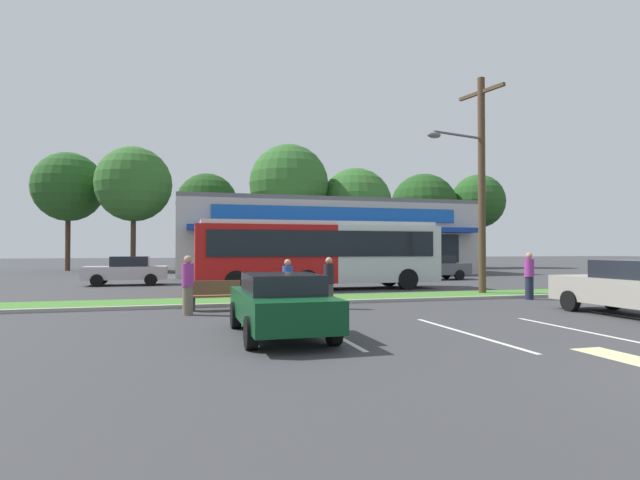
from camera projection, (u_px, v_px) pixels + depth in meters
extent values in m
cube|color=#427A2D|center=(395.00, 297.00, 19.74)|extent=(56.00, 2.20, 0.12)
cube|color=#99968C|center=(408.00, 300.00, 18.57)|extent=(56.00, 0.24, 0.12)
cube|color=silver|center=(330.00, 332.00, 11.68)|extent=(0.12, 4.80, 0.01)
cube|color=silver|center=(467.00, 333.00, 11.47)|extent=(0.12, 4.80, 0.01)
cube|color=silver|center=(587.00, 332.00, 11.66)|extent=(0.12, 4.80, 0.01)
cube|color=beige|center=(619.00, 356.00, 9.00)|extent=(0.70, 1.60, 0.01)
cube|color=#BCB7AD|center=(321.00, 240.00, 41.04)|extent=(22.63, 10.28, 5.44)
cube|color=black|center=(340.00, 254.00, 36.03)|extent=(19.01, 0.08, 2.83)
cube|color=#14389E|center=(343.00, 229.00, 35.43)|extent=(21.27, 1.40, 0.35)
cube|color=#1959AD|center=(340.00, 214.00, 36.04)|extent=(18.10, 0.16, 0.98)
cube|color=slate|center=(321.00, 204.00, 41.09)|extent=(22.63, 10.28, 0.30)
cylinder|color=#473323|center=(68.00, 242.00, 45.73)|extent=(0.44, 0.44, 5.28)
sphere|color=#23511E|center=(68.00, 187.00, 45.83)|extent=(6.25, 6.25, 6.25)
cylinder|color=#473323|center=(133.00, 242.00, 43.81)|extent=(0.44, 0.44, 5.19)
sphere|color=#2D6026|center=(134.00, 184.00, 43.91)|extent=(6.50, 6.50, 6.50)
cylinder|color=#473323|center=(207.00, 248.00, 50.02)|extent=(0.44, 0.44, 4.20)
sphere|color=#1E4719|center=(207.00, 204.00, 50.11)|extent=(6.04, 6.04, 6.04)
cylinder|color=#473323|center=(289.00, 242.00, 48.60)|extent=(0.44, 0.44, 5.40)
sphere|color=#2D6026|center=(289.00, 184.00, 48.71)|extent=(7.63, 7.63, 7.63)
cylinder|color=#473323|center=(356.00, 250.00, 50.63)|extent=(0.44, 0.44, 3.74)
sphere|color=#2D6026|center=(356.00, 204.00, 50.72)|extent=(7.28, 7.28, 7.28)
cylinder|color=#473323|center=(424.00, 250.00, 53.37)|extent=(0.44, 0.44, 3.74)
sphere|color=#1E4719|center=(424.00, 207.00, 53.46)|extent=(7.09, 7.09, 7.09)
cylinder|color=#473323|center=(478.00, 244.00, 54.08)|extent=(0.44, 0.44, 4.97)
sphere|color=#23511E|center=(478.00, 201.00, 54.17)|extent=(5.72, 5.72, 5.72)
cylinder|color=#4C3826|center=(482.00, 186.00, 21.04)|extent=(0.30, 0.30, 9.11)
cube|color=#4C3826|center=(481.00, 92.00, 21.12)|extent=(0.71, 2.36, 0.14)
cylinder|color=#59595B|center=(458.00, 135.00, 20.45)|extent=(2.55, 0.71, 0.10)
ellipsoid|color=#59595B|center=(434.00, 135.00, 19.81)|extent=(0.56, 0.32, 0.24)
cube|color=#B71414|center=(265.00, 254.00, 23.58)|extent=(6.42, 2.65, 2.70)
cube|color=silver|center=(381.00, 254.00, 25.05)|extent=(5.26, 2.63, 2.70)
cube|color=silver|center=(319.00, 224.00, 24.27)|extent=(11.18, 2.46, 0.20)
cube|color=black|center=(326.00, 244.00, 22.99)|extent=(10.68, 0.22, 1.19)
cube|color=black|center=(430.00, 247.00, 25.73)|extent=(0.09, 2.17, 1.51)
cylinder|color=black|center=(389.00, 277.00, 26.38)|extent=(1.00, 0.31, 1.00)
cylinder|color=black|center=(407.00, 279.00, 24.11)|extent=(1.00, 0.31, 1.00)
cylinder|color=black|center=(296.00, 278.00, 25.13)|extent=(1.00, 0.31, 1.00)
cylinder|color=black|center=(307.00, 281.00, 22.86)|extent=(1.00, 0.31, 1.00)
cylinder|color=black|center=(231.00, 279.00, 24.32)|extent=(1.00, 0.31, 1.00)
cylinder|color=black|center=(236.00, 282.00, 22.05)|extent=(1.00, 0.31, 1.00)
cube|color=brown|center=(214.00, 296.00, 15.83)|extent=(1.60, 0.45, 0.06)
cube|color=brown|center=(214.00, 288.00, 15.64)|extent=(1.60, 0.06, 0.44)
cube|color=#333338|center=(233.00, 303.00, 15.99)|extent=(0.08, 0.36, 0.45)
cube|color=#333338|center=(194.00, 304.00, 15.66)|extent=(0.08, 0.36, 0.45)
cube|color=#0C3F1E|center=(280.00, 307.00, 11.15)|extent=(1.74, 4.39, 0.64)
cube|color=black|center=(282.00, 284.00, 10.95)|extent=(1.53, 1.98, 0.42)
cylinder|color=black|center=(236.00, 315.00, 12.24)|extent=(0.22, 0.64, 0.64)
cylinder|color=black|center=(302.00, 313.00, 12.68)|extent=(0.22, 0.64, 0.64)
cylinder|color=black|center=(251.00, 333.00, 9.61)|extent=(0.22, 0.64, 0.64)
cylinder|color=black|center=(334.00, 329.00, 10.06)|extent=(0.22, 0.64, 0.64)
cube|color=#B7B7BC|center=(126.00, 273.00, 27.17)|extent=(4.25, 1.83, 0.69)
cube|color=black|center=(130.00, 261.00, 27.24)|extent=(1.91, 1.61, 0.54)
cylinder|color=black|center=(97.00, 281.00, 25.97)|extent=(0.64, 0.22, 0.64)
cylinder|color=black|center=(102.00, 279.00, 27.65)|extent=(0.64, 0.22, 0.64)
cylinder|color=black|center=(151.00, 280.00, 26.68)|extent=(0.64, 0.22, 0.64)
cylinder|color=black|center=(152.00, 278.00, 28.36)|extent=(0.64, 0.22, 0.64)
cube|color=#515459|center=(432.00, 269.00, 32.13)|extent=(4.67, 1.73, 0.73)
cube|color=black|center=(435.00, 260.00, 32.21)|extent=(2.10, 1.52, 0.47)
cylinder|color=black|center=(417.00, 276.00, 30.95)|extent=(0.64, 0.22, 0.64)
cylinder|color=black|center=(406.00, 274.00, 32.53)|extent=(0.64, 0.22, 0.64)
cylinder|color=black|center=(459.00, 275.00, 31.72)|extent=(0.64, 0.22, 0.64)
cylinder|color=black|center=(446.00, 274.00, 33.30)|extent=(0.64, 0.22, 0.64)
cube|color=#9E998C|center=(632.00, 292.00, 14.42)|extent=(1.72, 4.76, 0.76)
cube|color=black|center=(639.00, 270.00, 14.20)|extent=(1.52, 2.14, 0.52)
cylinder|color=black|center=(570.00, 301.00, 15.61)|extent=(0.22, 0.64, 0.64)
cylinder|color=black|center=(613.00, 300.00, 16.05)|extent=(0.22, 0.64, 0.64)
cube|color=silver|center=(341.00, 270.00, 30.69)|extent=(4.25, 1.76, 0.73)
cube|color=black|center=(337.00, 260.00, 30.64)|extent=(1.91, 1.55, 0.42)
cylinder|color=black|center=(356.00, 275.00, 31.84)|extent=(0.64, 0.22, 0.64)
cylinder|color=black|center=(366.00, 276.00, 30.23)|extent=(0.64, 0.22, 0.64)
cylinder|color=black|center=(316.00, 275.00, 31.14)|extent=(0.64, 0.22, 0.64)
cylinder|color=black|center=(324.00, 277.00, 29.52)|extent=(0.64, 0.22, 0.64)
cylinder|color=#726651|center=(188.00, 301.00, 14.70)|extent=(0.30, 0.30, 0.84)
cylinder|color=#99338C|center=(188.00, 275.00, 14.72)|extent=(0.35, 0.35, 0.66)
sphere|color=tan|center=(188.00, 259.00, 14.73)|extent=(0.23, 0.23, 0.23)
cylinder|color=#1E2338|center=(529.00, 288.00, 19.32)|extent=(0.31, 0.31, 0.87)
cylinder|color=#99338C|center=(529.00, 268.00, 19.34)|extent=(0.36, 0.36, 0.69)
sphere|color=tan|center=(529.00, 256.00, 19.35)|extent=(0.24, 0.24, 0.24)
cylinder|color=#1E2338|center=(288.00, 298.00, 15.79)|extent=(0.28, 0.28, 0.78)
cylinder|color=#264C99|center=(288.00, 276.00, 15.81)|extent=(0.32, 0.32, 0.62)
sphere|color=tan|center=(288.00, 263.00, 15.81)|extent=(0.21, 0.21, 0.21)
cylinder|color=#47423D|center=(329.00, 296.00, 16.28)|extent=(0.29, 0.29, 0.81)
cylinder|color=black|center=(329.00, 274.00, 16.29)|extent=(0.34, 0.34, 0.64)
sphere|color=tan|center=(329.00, 261.00, 16.30)|extent=(0.22, 0.22, 0.22)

